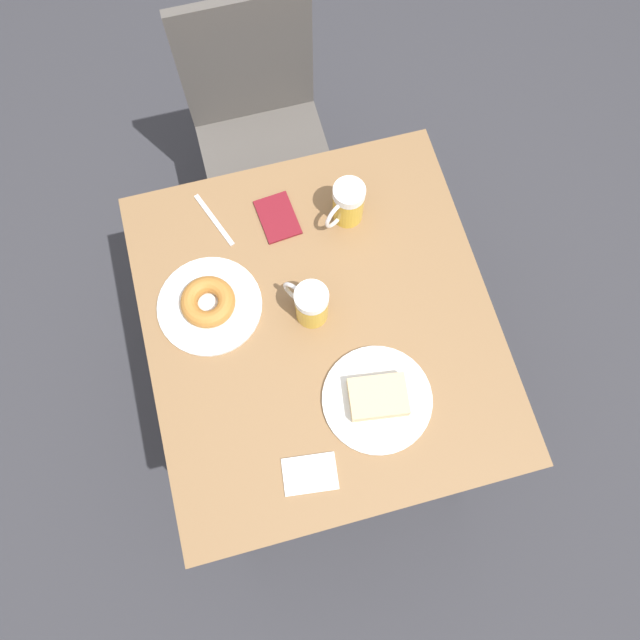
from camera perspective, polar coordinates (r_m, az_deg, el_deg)
name	(u,v)px	position (r m, az deg, el deg)	size (l,w,h in m)	color
ground_plane	(320,393)	(2.22, 0.00, -6.70)	(8.00, 8.00, 0.00)	#333338
table	(320,332)	(1.54, 0.00, -1.12)	(0.82, 0.91, 0.78)	olive
chair	(257,114)	(2.05, -5.78, 18.20)	(0.40, 0.40, 0.91)	#514C47
plate_with_cake	(377,398)	(1.42, 5.28, -7.15)	(0.25, 0.25, 0.05)	white
plate_with_donut	(209,304)	(1.49, -10.13, 1.47)	(0.25, 0.25, 0.05)	white
beer_mug_left	(311,304)	(1.42, -0.87, 1.48)	(0.09, 0.11, 0.12)	gold
beer_mug_center	(347,204)	(1.54, 2.52, 10.58)	(0.11, 0.09, 0.12)	gold
napkin_folded	(310,474)	(1.40, -0.92, -13.89)	(0.13, 0.09, 0.00)	white
fork	(214,220)	(1.60, -9.66, 9.02)	(0.07, 0.16, 0.00)	silver
passport_near_edge	(278,217)	(1.58, -3.89, 9.34)	(0.10, 0.13, 0.01)	maroon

